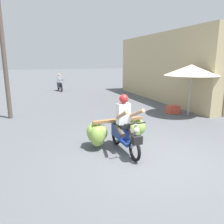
# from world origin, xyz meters

# --- Properties ---
(ground_plane) EXTENTS (120.00, 120.00, 0.00)m
(ground_plane) POSITION_xyz_m (0.00, 0.00, 0.00)
(ground_plane) COLOR #56595E
(motorbike_main_loaded) EXTENTS (1.91, 1.84, 1.58)m
(motorbike_main_loaded) POSITION_xyz_m (-0.44, 1.02, 0.50)
(motorbike_main_loaded) COLOR black
(motorbike_main_loaded) RESTS_ON ground
(motorbike_distant_ahead_left) EXTENTS (0.50, 1.62, 1.40)m
(motorbike_distant_ahead_left) POSITION_xyz_m (-0.51, 13.83, 0.57)
(motorbike_distant_ahead_left) COLOR black
(motorbike_distant_ahead_left) RESTS_ON ground
(shopfront_building) EXTENTS (3.37, 9.89, 4.01)m
(shopfront_building) POSITION_xyz_m (6.18, 7.57, 2.01)
(shopfront_building) COLOR tan
(shopfront_building) RESTS_ON ground
(market_umbrella_near_shop) EXTENTS (2.35, 2.35, 2.27)m
(market_umbrella_near_shop) POSITION_xyz_m (3.94, 3.40, 2.04)
(market_umbrella_near_shop) COLOR #99999E
(market_umbrella_near_shop) RESTS_ON ground
(produce_crate) EXTENTS (0.56, 0.40, 0.36)m
(produce_crate) POSITION_xyz_m (3.55, 4.00, 0.18)
(produce_crate) COLOR #CC4C38
(produce_crate) RESTS_ON ground
(utility_pole) EXTENTS (0.18, 0.18, 5.16)m
(utility_pole) POSITION_xyz_m (-3.62, 5.62, 2.58)
(utility_pole) COLOR brown
(utility_pole) RESTS_ON ground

